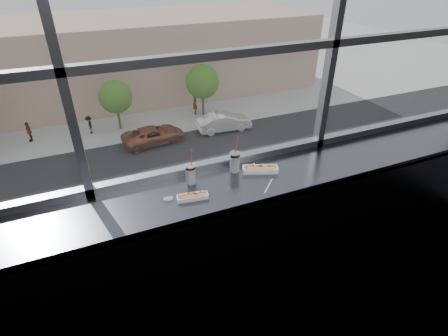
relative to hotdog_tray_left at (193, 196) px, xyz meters
name	(u,v)px	position (x,y,z in m)	size (l,w,h in m)	color
wall_back_lower	(218,218)	(0.33, 0.35, -0.57)	(6.00, 6.00, 0.00)	black
window_glass	(214,7)	(0.33, 0.37, 1.18)	(6.00, 6.00, 0.00)	silver
window_mullions	(215,8)	(0.33, 0.35, 1.18)	(6.00, 0.08, 2.40)	gray
counter	(230,186)	(0.33, 0.07, -0.05)	(6.00, 0.55, 0.06)	#565B65
counter_fascia	(243,258)	(0.33, -0.18, -0.57)	(6.00, 0.04, 1.04)	#565B65
hotdog_tray_left	(193,196)	(0.00, 0.00, 0.00)	(0.23, 0.10, 0.05)	white
hotdog_tray_right	(260,169)	(0.62, 0.13, 0.01)	(0.29, 0.19, 0.07)	white
soda_cup_left	(191,173)	(0.05, 0.20, 0.06)	(0.08, 0.08, 0.30)	white
soda_cup_right	(235,161)	(0.43, 0.23, 0.07)	(0.09, 0.09, 0.31)	white
loose_straw	(269,186)	(0.58, -0.07, -0.02)	(0.01, 0.01, 0.20)	white
wrapper	(168,199)	(-0.16, 0.06, -0.01)	(0.09, 0.06, 0.02)	silver
plaza_ground	(87,82)	(0.33, 43.85, -12.12)	(120.00, 120.00, 0.00)	#A7A6A4
plaza_near	(158,332)	(0.33, 7.35, -12.10)	(50.00, 14.00, 0.04)	#A7A6A4
street_asphalt	(114,177)	(0.33, 20.35, -12.09)	(80.00, 10.00, 0.06)	black
far_sidewalk	(101,132)	(0.33, 28.35, -12.10)	(80.00, 6.00, 0.04)	#A7A6A4
far_building	(83,60)	(0.33, 38.35, -8.12)	(50.00, 14.00, 8.00)	tan
car_far_c	(224,119)	(10.58, 24.35, -11.00)	(6.38, 2.66, 2.13)	white
car_near_d	(237,168)	(8.18, 16.35, -10.96)	(6.62, 2.76, 2.21)	silver
car_far_b	(153,132)	(4.24, 24.35, -11.11)	(5.71, 2.38, 1.90)	brown
pedestrian_d	(195,103)	(9.46, 28.97, -10.94)	(1.02, 0.76, 2.29)	#66605B
pedestrian_b	(89,123)	(-0.48, 28.46, -11.14)	(0.84, 0.63, 1.88)	#66605B
pedestrian_a	(28,130)	(-5.26, 28.84, -11.07)	(0.90, 0.68, 2.03)	#66605B
tree_center	(115,97)	(2.09, 28.35, -9.09)	(2.86, 2.86, 4.48)	#47382B
tree_right	(202,82)	(10.09, 28.35, -8.75)	(3.18, 3.18, 4.97)	#47382B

